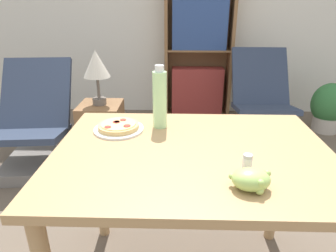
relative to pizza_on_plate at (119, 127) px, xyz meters
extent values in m
cube|color=silver|center=(0.33, 2.45, 0.51)|extent=(8.00, 0.05, 2.60)
cube|color=tan|center=(0.34, -0.19, -0.03)|extent=(1.13, 0.84, 0.03)
cylinder|color=tan|center=(-0.17, 0.17, -0.42)|extent=(0.06, 0.06, 0.74)
cylinder|color=tan|center=(0.84, 0.17, -0.42)|extent=(0.06, 0.06, 0.74)
cylinder|color=white|center=(0.00, 0.00, -0.01)|extent=(0.23, 0.23, 0.01)
cylinder|color=#DBB26B|center=(0.00, 0.00, 0.00)|extent=(0.19, 0.19, 0.02)
cylinder|color=#EACC7A|center=(0.00, 0.00, 0.02)|extent=(0.16, 0.16, 0.00)
cylinder|color=#A83328|center=(-0.01, 0.01, 0.02)|extent=(0.03, 0.03, 0.00)
cylinder|color=#A83328|center=(0.05, -0.03, 0.02)|extent=(0.03, 0.03, 0.00)
cylinder|color=#A83328|center=(0.01, 0.04, 0.02)|extent=(0.03, 0.03, 0.00)
cylinder|color=#A83328|center=(-0.01, 0.02, 0.02)|extent=(0.03, 0.03, 0.00)
cylinder|color=#A83328|center=(-0.04, -0.05, 0.02)|extent=(0.03, 0.03, 0.00)
ellipsoid|color=#A8CC66|center=(0.51, -0.46, 0.02)|extent=(0.12, 0.10, 0.07)
sphere|color=#A8CC66|center=(0.45, -0.44, 0.02)|extent=(0.02, 0.02, 0.02)
sphere|color=#A8CC66|center=(0.55, -0.46, 0.03)|extent=(0.02, 0.02, 0.02)
sphere|color=#A8CC66|center=(0.54, -0.47, 0.02)|extent=(0.02, 0.02, 0.02)
sphere|color=#A8CC66|center=(0.47, -0.46, 0.03)|extent=(0.02, 0.02, 0.02)
sphere|color=#A8CC66|center=(0.56, -0.44, 0.04)|extent=(0.02, 0.02, 0.02)
sphere|color=#A8CC66|center=(0.53, -0.47, 0.03)|extent=(0.03, 0.03, 0.03)
sphere|color=#A8CC66|center=(0.53, -0.49, 0.00)|extent=(0.03, 0.03, 0.03)
sphere|color=#A8CC66|center=(0.53, -0.50, 0.03)|extent=(0.02, 0.02, 0.02)
sphere|color=#A8CC66|center=(0.49, -0.47, 0.02)|extent=(0.03, 0.03, 0.03)
sphere|color=#A8CC66|center=(0.54, -0.42, 0.00)|extent=(0.02, 0.02, 0.02)
sphere|color=#A8CC66|center=(0.48, -0.47, 0.03)|extent=(0.02, 0.02, 0.02)
cylinder|color=#B7EAA3|center=(0.19, 0.05, 0.12)|extent=(0.07, 0.07, 0.27)
cylinder|color=white|center=(0.19, 0.05, 0.27)|extent=(0.04, 0.04, 0.03)
cylinder|color=white|center=(0.52, -0.34, 0.01)|extent=(0.04, 0.04, 0.05)
cylinder|color=#B7B7BC|center=(0.52, -0.34, 0.04)|extent=(0.03, 0.03, 0.01)
cube|color=slate|center=(-0.90, 0.91, -0.74)|extent=(0.57, 0.60, 0.10)
cube|color=#2D384C|center=(-0.90, 0.83, -0.43)|extent=(0.61, 0.55, 0.14)
cube|color=#2D384C|center=(-0.92, 1.13, -0.19)|extent=(0.60, 0.46, 0.55)
cube|color=slate|center=(1.13, 1.59, -0.74)|extent=(0.53, 0.56, 0.10)
cube|color=#2D384C|center=(1.13, 1.51, -0.43)|extent=(0.57, 0.51, 0.14)
cube|color=#2D384C|center=(1.13, 1.81, -0.19)|extent=(0.57, 0.42, 0.55)
cube|color=brown|center=(0.14, 2.29, 0.01)|extent=(0.04, 0.27, 1.60)
cube|color=brown|center=(0.89, 2.29, 0.01)|extent=(0.04, 0.27, 1.60)
cube|color=brown|center=(0.52, 2.42, 0.01)|extent=(0.78, 0.01, 1.60)
cube|color=brown|center=(0.52, 2.29, -0.77)|extent=(0.71, 0.26, 0.02)
cube|color=#99332D|center=(0.52, 2.27, -0.48)|extent=(0.61, 0.19, 0.56)
cube|color=brown|center=(0.52, 2.29, 0.01)|extent=(0.71, 0.26, 0.02)
cube|color=navy|center=(0.52, 2.27, 0.30)|extent=(0.61, 0.19, 0.56)
cube|color=brown|center=(-0.36, 1.03, -0.51)|extent=(0.34, 0.34, 0.55)
cylinder|color=#665B51|center=(-0.36, 1.03, -0.21)|extent=(0.11, 0.11, 0.05)
cylinder|color=#665B51|center=(-0.36, 1.03, -0.10)|extent=(0.02, 0.02, 0.17)
cone|color=beige|center=(-0.36, 1.03, 0.09)|extent=(0.21, 0.21, 0.21)
cylinder|color=#BCB2A3|center=(1.91, 1.82, -0.71)|extent=(0.27, 0.27, 0.16)
ellipsoid|color=#337038|center=(1.91, 1.82, -0.47)|extent=(0.38, 0.33, 0.44)
camera|label=1|loc=(0.27, -1.28, 0.55)|focal=32.00mm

